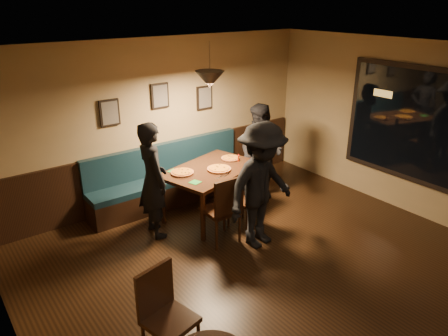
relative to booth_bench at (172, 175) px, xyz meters
The scene contains 27 objects.
floor 3.24m from the booth_bench, 90.00° to the right, with size 7.00×7.00×0.00m, color black.
ceiling 3.94m from the booth_bench, 90.00° to the right, with size 7.00×7.00×0.00m, color silver.
wall_back 0.95m from the booth_bench, 90.00° to the left, with size 6.00×6.00×0.00m, color #8C704F.
wall_left 4.48m from the booth_bench, 133.15° to the right, with size 7.00×7.00×0.00m, color #8C704F.
wainscot 0.27m from the booth_bench, 90.00° to the left, with size 5.88×0.06×1.00m, color black.
booth_bench is the anchor object (origin of this frame).
window_frame 4.13m from the booth_bench, 42.37° to the right, with size 0.06×2.56×1.86m, color black.
window_glass 4.11m from the booth_bench, 42.66° to the right, with size 2.40×2.40×0.00m, color black.
picture_left 1.52m from the booth_bench, 163.30° to the left, with size 0.32×0.04×0.42m, color black.
picture_center 1.38m from the booth_bench, 90.00° to the left, with size 0.32×0.04×0.42m, color black.
picture_right 1.52m from the booth_bench, 16.70° to the left, with size 0.32×0.04×0.42m, color black.
pendant_lamp 1.95m from the booth_bench, 72.50° to the right, with size 0.44×0.44×0.25m, color black.
dining_table 0.87m from the booth_bench, 72.50° to the right, with size 1.55×1.00×0.83m, color black.
chair_near_left 1.57m from the booth_bench, 93.52° to the right, with size 0.47×0.47×1.06m, color #331A0E, non-canonical shape.
chair_near_right 1.52m from the booth_bench, 72.18° to the right, with size 0.42×0.42×0.96m, color black, non-canonical shape.
diner_left 1.17m from the booth_bench, 133.87° to the right, with size 0.64×0.42×1.77m, color black.
diner_right 1.61m from the booth_bench, 28.64° to the right, with size 0.83×0.64×1.70m, color black.
diner_front 2.04m from the booth_bench, 81.05° to the right, with size 1.19×0.69×1.85m, color black.
pizza_a 0.84m from the booth_bench, 106.86° to the right, with size 0.36×0.36×0.04m, color orange.
pizza_b 1.07m from the booth_bench, 71.48° to the right, with size 0.38×0.38×0.04m, color orange.
pizza_c 1.08m from the booth_bench, 41.30° to the right, with size 0.31×0.31×0.04m, color #C77825.
soda_glass 1.46m from the booth_bench, 52.81° to the right, with size 0.06×0.06×0.13m, color black.
tabasco_bottle 1.23m from the booth_bench, 45.96° to the right, with size 0.03×0.03×0.13m, color #962105.
napkin_a 0.72m from the booth_bench, 116.15° to the right, with size 0.15×0.15×0.01m, color #217C2D.
napkin_b 1.21m from the booth_bench, 102.35° to the right, with size 0.15×0.15×0.01m, color #207A27.
cutlery_set 1.26m from the booth_bench, 79.66° to the right, with size 0.02×0.17×0.00m, color #B4B4B8.
cafe_chair_far 3.57m from the booth_bench, 120.61° to the right, with size 0.44×0.44×1.00m, color #32170E, non-canonical shape.
Camera 1 is at (-3.33, -2.75, 3.36)m, focal length 33.79 mm.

